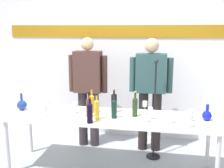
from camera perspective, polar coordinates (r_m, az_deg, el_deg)
name	(u,v)px	position (r m, az deg, el deg)	size (l,w,h in m)	color
back_wall	(124,49)	(4.51, 2.54, 7.51)	(5.62, 0.11, 3.00)	white
display_table	(110,120)	(3.44, -0.45, -7.56)	(2.65, 0.71, 0.74)	white
decanter_blue_left	(22,105)	(3.85, -18.54, -4.20)	(0.13, 0.13, 0.23)	navy
decanter_blue_right	(207,115)	(3.44, 19.47, -6.24)	(0.12, 0.12, 0.20)	#111DB7
presenter_left	(88,85)	(4.15, -5.08, -0.27)	(0.60, 0.22, 1.70)	#332A30
presenter_right	(151,87)	(4.01, 8.18, -0.69)	(0.63, 0.22, 1.69)	black
wine_bottle_0	(135,106)	(3.38, 4.89, -4.66)	(0.07, 0.07, 0.32)	#23341A
wine_bottle_1	(92,103)	(3.51, -4.30, -4.09)	(0.07, 0.07, 0.31)	gold
wine_bottle_2	(97,109)	(3.26, -3.25, -5.25)	(0.07, 0.07, 0.32)	gold
wine_bottle_3	(114,108)	(3.30, 0.44, -5.09)	(0.07, 0.07, 0.31)	black
wine_bottle_4	(89,107)	(3.37, -4.93, -4.77)	(0.07, 0.07, 0.31)	#48281D
wine_bottle_5	(114,102)	(3.52, 0.44, -3.85)	(0.08, 0.08, 0.32)	black
wine_bottle_6	(90,112)	(3.14, -4.74, -5.94)	(0.07, 0.07, 0.31)	black
wine_glass_left_0	(48,101)	(3.87, -13.44, -3.51)	(0.06, 0.06, 0.13)	white
wine_glass_left_1	(48,104)	(3.65, -13.46, -4.25)	(0.06, 0.06, 0.14)	white
wine_glass_left_2	(37,100)	(3.85, -15.61, -3.28)	(0.07, 0.07, 0.16)	white
wine_glass_left_3	(45,109)	(3.45, -14.00, -5.14)	(0.06, 0.06, 0.15)	white
wine_glass_left_4	(75,105)	(3.54, -7.76, -4.44)	(0.06, 0.06, 0.14)	white
wine_glass_right_0	(172,115)	(3.21, 12.64, -6.46)	(0.07, 0.07, 0.14)	white
wine_glass_right_1	(150,111)	(3.30, 8.12, -5.66)	(0.06, 0.06, 0.15)	white
wine_glass_right_2	(190,118)	(3.13, 16.19, -7.03)	(0.07, 0.07, 0.14)	white
wine_glass_right_3	(145,104)	(3.61, 6.99, -4.24)	(0.06, 0.06, 0.14)	white
wine_glass_right_4	(190,113)	(3.32, 16.28, -5.92)	(0.06, 0.06, 0.14)	white
wine_glass_right_5	(145,114)	(3.17, 6.99, -6.38)	(0.06, 0.06, 0.14)	white
microphone_stand	(154,126)	(3.89, 8.91, -8.86)	(0.20, 0.20, 1.42)	black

